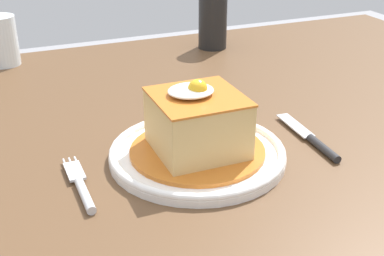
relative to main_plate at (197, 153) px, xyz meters
name	(u,v)px	position (x,y,z in m)	size (l,w,h in m)	color
dining_table	(193,164)	(0.05, 0.14, -0.10)	(1.49, 0.95, 0.73)	brown
main_plate	(197,153)	(0.00, 0.00, 0.00)	(0.25, 0.25, 0.02)	white
sandwich_meal	(197,126)	(0.00, 0.00, 0.04)	(0.19, 0.19, 0.11)	#C66B23
fork	(81,187)	(-0.17, -0.02, 0.00)	(0.02, 0.14, 0.01)	silver
knife	(315,141)	(0.18, -0.03, 0.00)	(0.02, 0.17, 0.01)	#262628
soda_can	(213,22)	(0.24, 0.48, 0.05)	(0.07, 0.07, 0.12)	black
drinking_glass	(2,44)	(-0.22, 0.54, 0.04)	(0.07, 0.07, 0.10)	#3F2314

